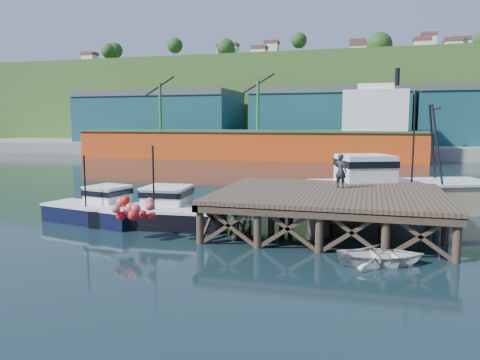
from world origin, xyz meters
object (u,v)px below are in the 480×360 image
(trawler, at_px, (399,187))
(dinghy, at_px, (381,256))
(boat_navy, at_px, (98,208))
(boat_black, at_px, (161,211))
(dockworker, at_px, (341,171))

(trawler, height_order, dinghy, trawler)
(boat_navy, bearing_deg, boat_black, 14.12)
(trawler, relative_size, dinghy, 3.51)
(boat_navy, distance_m, boat_black, 4.02)
(dinghy, distance_m, dockworker, 8.19)
(trawler, xyz_separation_m, dockworker, (-3.45, -4.89, 1.47))
(trawler, bearing_deg, dinghy, -118.64)
(boat_navy, xyz_separation_m, trawler, (17.25, 8.06, 0.82))
(boat_navy, bearing_deg, dockworker, 25.40)
(boat_navy, height_order, boat_black, boat_black)
(boat_black, relative_size, dockworker, 3.92)
(boat_navy, height_order, trawler, trawler)
(boat_navy, height_order, dockworker, dockworker)
(boat_navy, bearing_deg, dinghy, -2.42)
(boat_navy, bearing_deg, trawler, 37.51)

